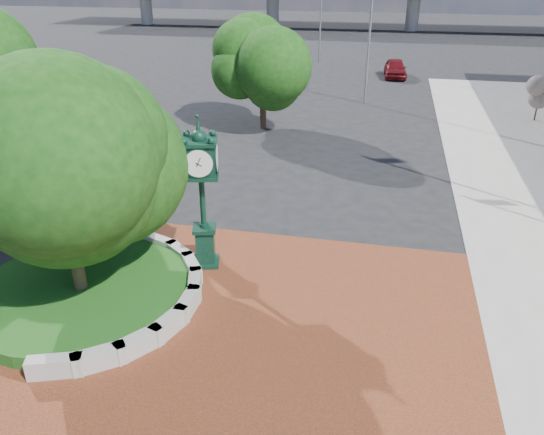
% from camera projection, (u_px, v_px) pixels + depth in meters
% --- Properties ---
extents(ground, '(200.00, 200.00, 0.00)m').
position_uv_depth(ground, '(252.00, 322.00, 14.21)').
color(ground, black).
rests_on(ground, ground).
extents(plaza, '(12.00, 12.00, 0.04)m').
position_uv_depth(plaza, '(242.00, 345.00, 13.32)').
color(plaza, '#632D17').
rests_on(plaza, ground).
extents(planter_wall, '(2.96, 6.77, 0.54)m').
position_uv_depth(planter_wall, '(157.00, 301.00, 14.62)').
color(planter_wall, '#9E9B93').
rests_on(planter_wall, ground).
extents(grass_bed, '(6.10, 6.10, 0.40)m').
position_uv_depth(grass_bed, '(82.00, 292.00, 15.10)').
color(grass_bed, '#124213').
rests_on(grass_bed, ground).
extents(tree_planter, '(5.20, 5.20, 6.33)m').
position_uv_depth(tree_planter, '(61.00, 177.00, 13.57)').
color(tree_planter, '#38281C').
rests_on(tree_planter, ground).
extents(tree_street, '(4.40, 4.40, 5.45)m').
position_uv_depth(tree_street, '(263.00, 71.00, 29.41)').
color(tree_street, '#38281C').
rests_on(tree_street, ground).
extents(post_clock, '(1.19, 1.19, 4.79)m').
position_uv_depth(post_clock, '(202.00, 188.00, 15.76)').
color(post_clock, black).
rests_on(post_clock, ground).
extents(parked_car, '(2.02, 4.42, 1.47)m').
position_uv_depth(parked_car, '(395.00, 68.00, 44.13)').
color(parked_car, '#570C11').
rests_on(parked_car, ground).
extents(street_lamp_near, '(1.95, 0.63, 8.81)m').
position_uv_depth(street_lamp_near, '(374.00, 24.00, 33.84)').
color(street_lamp_near, slate).
rests_on(street_lamp_near, ground).
extents(street_lamp_far, '(2.01, 0.71, 9.13)m').
position_uv_depth(street_lamp_far, '(323.00, 3.00, 48.94)').
color(street_lamp_far, slate).
rests_on(street_lamp_far, ground).
extents(shrub_far, '(1.20, 1.20, 2.20)m').
position_uv_depth(shrub_far, '(540.00, 95.00, 31.54)').
color(shrub_far, '#38281C').
rests_on(shrub_far, ground).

